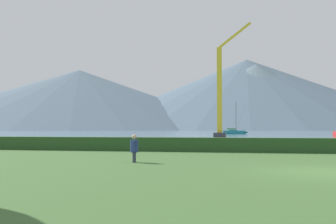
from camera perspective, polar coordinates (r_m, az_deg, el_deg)
ground_plane at (r=14.54m, az=22.97°, el=-8.26°), size 1000.00×1000.00×0.00m
harbor_water at (r=151.19m, az=12.23°, el=-2.96°), size 320.00×246.00×0.00m
hedge_line at (r=25.35m, az=17.82°, el=-4.73°), size 80.00×1.20×0.92m
sailboat_slip_3 at (r=104.11m, az=9.87°, el=-2.93°), size 6.72×2.51×8.59m
person_seated_viewer at (r=17.30m, az=-5.03°, el=-5.21°), size 0.36×0.56×1.25m
dock_crane at (r=65.15m, az=7.81°, el=2.18°), size 6.31×2.00×19.30m
distant_hill_west_ridge at (r=404.97m, az=-13.08°, el=1.77°), size 347.24×347.24×61.57m
distant_hill_central_peak at (r=422.46m, az=11.64°, el=2.56°), size 358.22×358.22×75.89m
distant_hill_east_ridge at (r=479.75m, az=-15.36°, el=1.15°), size 290.78×290.78×61.70m
distant_hill_far_shoulder at (r=389.71m, az=13.00°, el=2.21°), size 242.01×242.01×65.31m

